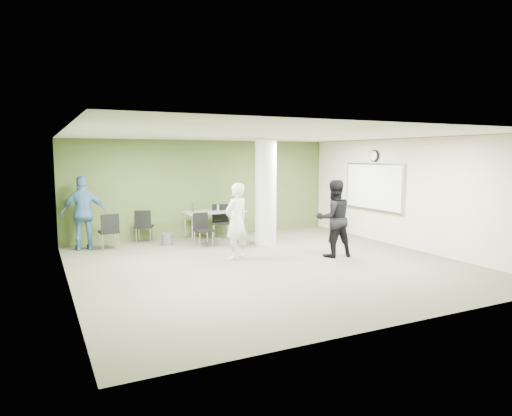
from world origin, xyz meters
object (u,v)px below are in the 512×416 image
folding_table (214,213)px  chair_back_left (109,229)px  woman_white (236,221)px  man_blue (84,213)px  man_black (334,218)px

folding_table → chair_back_left: size_ratio=1.86×
woman_white → man_blue: (-3.02, 2.63, 0.06)m
chair_back_left → man_blue: 0.76m
folding_table → chair_back_left: 2.90m
chair_back_left → woman_white: woman_white is taller
man_black → man_blue: 6.17m
woman_white → man_black: man_black is taller
woman_white → man_blue: man_blue is taller
man_black → folding_table: bearing=-53.0°
woman_white → man_black: size_ratio=0.97×
folding_table → man_black: bearing=-63.4°
folding_table → man_black: size_ratio=0.96×
folding_table → woman_white: bearing=-100.4°
chair_back_left → man_black: (4.60, -3.05, 0.36)m
woman_white → chair_back_left: bearing=-63.7°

